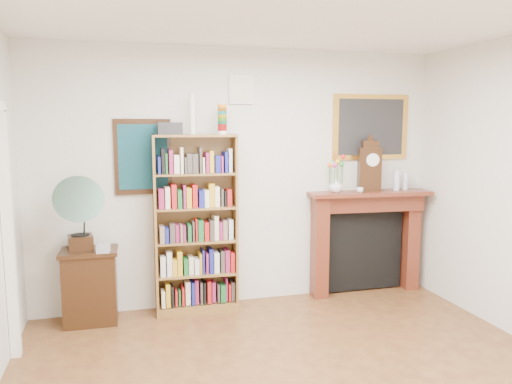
{
  "coord_description": "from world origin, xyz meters",
  "views": [
    {
      "loc": [
        -1.29,
        -2.81,
        2.0
      ],
      "look_at": [
        -0.08,
        1.6,
        1.36
      ],
      "focal_mm": 35.0,
      "sensor_mm": 36.0,
      "label": 1
    }
  ],
  "objects_px": {
    "side_cabinet": "(90,286)",
    "bottle_right": "(405,181)",
    "bookshelf": "(196,214)",
    "bottle_left": "(397,180)",
    "cd_stack": "(103,248)",
    "mantel_clock": "(370,167)",
    "flower_vase": "(336,186)",
    "gramophone": "(78,209)",
    "fireplace": "(365,232)",
    "teacup": "(360,190)"
  },
  "relations": [
    {
      "from": "bookshelf",
      "to": "bottle_right",
      "type": "distance_m",
      "value": 2.51
    },
    {
      "from": "cd_stack",
      "to": "teacup",
      "type": "relative_size",
      "value": 1.54
    },
    {
      "from": "side_cabinet",
      "to": "cd_stack",
      "type": "bearing_deg",
      "value": -44.24
    },
    {
      "from": "bookshelf",
      "to": "bottle_left",
      "type": "height_order",
      "value": "bookshelf"
    },
    {
      "from": "bottle_left",
      "to": "bottle_right",
      "type": "bearing_deg",
      "value": 13.5
    },
    {
      "from": "bottle_right",
      "to": "flower_vase",
      "type": "bearing_deg",
      "value": -179.51
    },
    {
      "from": "fireplace",
      "to": "teacup",
      "type": "xyz_separation_m",
      "value": [
        -0.16,
        -0.13,
        0.53
      ]
    },
    {
      "from": "fireplace",
      "to": "flower_vase",
      "type": "height_order",
      "value": "flower_vase"
    },
    {
      "from": "bookshelf",
      "to": "bottle_left",
      "type": "bearing_deg",
      "value": 3.73
    },
    {
      "from": "flower_vase",
      "to": "bottle_right",
      "type": "bearing_deg",
      "value": 0.49
    },
    {
      "from": "bookshelf",
      "to": "gramophone",
      "type": "distance_m",
      "value": 1.17
    },
    {
      "from": "flower_vase",
      "to": "fireplace",
      "type": "bearing_deg",
      "value": 4.41
    },
    {
      "from": "cd_stack",
      "to": "mantel_clock",
      "type": "bearing_deg",
      "value": 4.83
    },
    {
      "from": "flower_vase",
      "to": "side_cabinet",
      "type": "bearing_deg",
      "value": -178.22
    },
    {
      "from": "cd_stack",
      "to": "bottle_left",
      "type": "relative_size",
      "value": 0.5
    },
    {
      "from": "teacup",
      "to": "mantel_clock",
      "type": "bearing_deg",
      "value": 34.19
    },
    {
      "from": "mantel_clock",
      "to": "bottle_left",
      "type": "height_order",
      "value": "mantel_clock"
    },
    {
      "from": "mantel_clock",
      "to": "teacup",
      "type": "relative_size",
      "value": 7.46
    },
    {
      "from": "bottle_right",
      "to": "gramophone",
      "type": "bearing_deg",
      "value": -177.14
    },
    {
      "from": "fireplace",
      "to": "mantel_clock",
      "type": "bearing_deg",
      "value": -33.5
    },
    {
      "from": "gramophone",
      "to": "bottle_right",
      "type": "xyz_separation_m",
      "value": [
        3.66,
        0.18,
        0.14
      ]
    },
    {
      "from": "cd_stack",
      "to": "bottle_left",
      "type": "xyz_separation_m",
      "value": [
        3.3,
        0.21,
        0.54
      ]
    },
    {
      "from": "side_cabinet",
      "to": "bookshelf",
      "type": "bearing_deg",
      "value": 4.04
    },
    {
      "from": "side_cabinet",
      "to": "bottle_right",
      "type": "xyz_separation_m",
      "value": [
        3.58,
        0.09,
        0.94
      ]
    },
    {
      "from": "bookshelf",
      "to": "cd_stack",
      "type": "distance_m",
      "value": 0.99
    },
    {
      "from": "mantel_clock",
      "to": "bottle_right",
      "type": "distance_m",
      "value": 0.5
    },
    {
      "from": "bookshelf",
      "to": "flower_vase",
      "type": "distance_m",
      "value": 1.62
    },
    {
      "from": "gramophone",
      "to": "teacup",
      "type": "height_order",
      "value": "gramophone"
    },
    {
      "from": "gramophone",
      "to": "mantel_clock",
      "type": "distance_m",
      "value": 3.21
    },
    {
      "from": "gramophone",
      "to": "bottle_left",
      "type": "relative_size",
      "value": 3.15
    },
    {
      "from": "bookshelf",
      "to": "bottle_right",
      "type": "bearing_deg",
      "value": 4.46
    },
    {
      "from": "teacup",
      "to": "bottle_right",
      "type": "height_order",
      "value": "bottle_right"
    },
    {
      "from": "bookshelf",
      "to": "teacup",
      "type": "height_order",
      "value": "bookshelf"
    },
    {
      "from": "side_cabinet",
      "to": "bottle_right",
      "type": "distance_m",
      "value": 3.7
    },
    {
      "from": "mantel_clock",
      "to": "teacup",
      "type": "distance_m",
      "value": 0.33
    },
    {
      "from": "mantel_clock",
      "to": "bookshelf",
      "type": "bearing_deg",
      "value": -163.32
    },
    {
      "from": "side_cabinet",
      "to": "teacup",
      "type": "bearing_deg",
      "value": 1.24
    },
    {
      "from": "bottle_left",
      "to": "fireplace",
      "type": "bearing_deg",
      "value": 170.9
    },
    {
      "from": "fireplace",
      "to": "gramophone",
      "type": "height_order",
      "value": "gramophone"
    },
    {
      "from": "fireplace",
      "to": "bottle_right",
      "type": "xyz_separation_m",
      "value": [
        0.49,
        -0.02,
        0.6
      ]
    },
    {
      "from": "fireplace",
      "to": "teacup",
      "type": "bearing_deg",
      "value": -135.04
    },
    {
      "from": "gramophone",
      "to": "bottle_right",
      "type": "relative_size",
      "value": 3.78
    },
    {
      "from": "mantel_clock",
      "to": "side_cabinet",
      "type": "bearing_deg",
      "value": -163.02
    },
    {
      "from": "mantel_clock",
      "to": "cd_stack",
      "type": "bearing_deg",
      "value": -160.03
    },
    {
      "from": "fireplace",
      "to": "mantel_clock",
      "type": "relative_size",
      "value": 2.51
    },
    {
      "from": "bookshelf",
      "to": "flower_vase",
      "type": "relative_size",
      "value": 14.04
    },
    {
      "from": "bookshelf",
      "to": "fireplace",
      "type": "xyz_separation_m",
      "value": [
        2.01,
        0.07,
        -0.33
      ]
    },
    {
      "from": "bottle_left",
      "to": "bookshelf",
      "type": "bearing_deg",
      "value": -179.68
    },
    {
      "from": "flower_vase",
      "to": "bottle_left",
      "type": "height_order",
      "value": "bottle_left"
    },
    {
      "from": "mantel_clock",
      "to": "flower_vase",
      "type": "bearing_deg",
      "value": -162.66
    }
  ]
}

